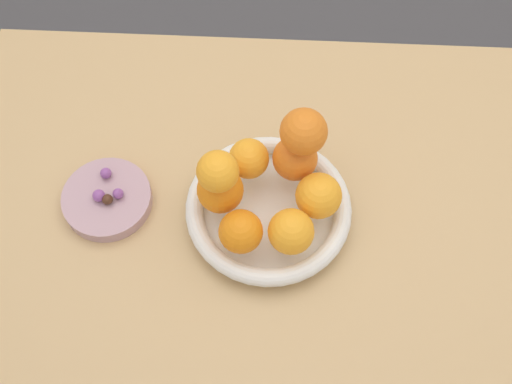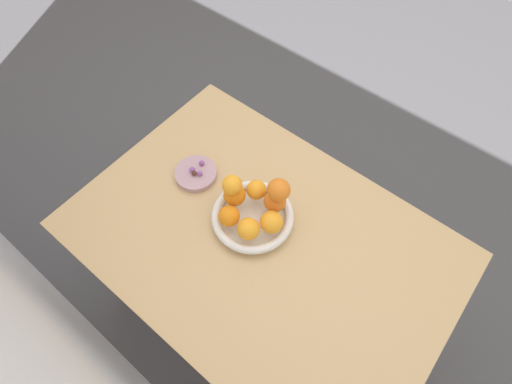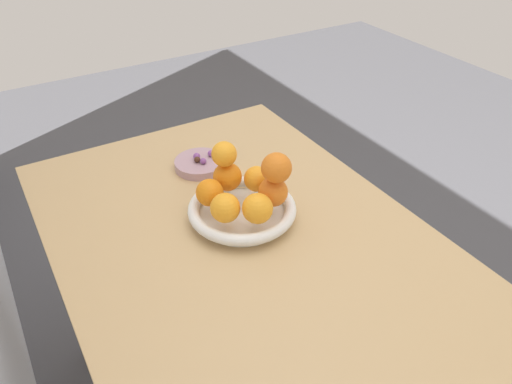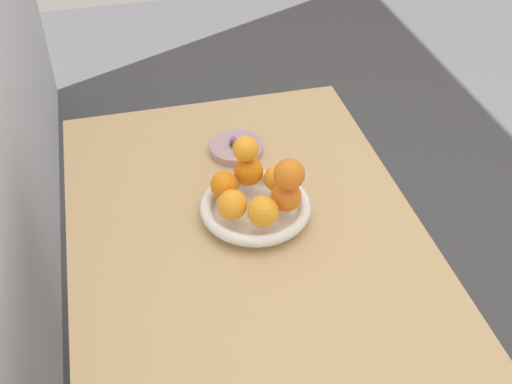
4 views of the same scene
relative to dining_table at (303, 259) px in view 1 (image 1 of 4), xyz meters
The scene contains 16 objects.
ground_plane 0.65m from the dining_table, ahead, with size 6.00×6.00×0.00m, color #4C4C51.
dining_table is the anchor object (origin of this frame).
fruit_bowl 0.13m from the dining_table, 28.10° to the right, with size 0.25×0.25×0.04m.
candy_dish 0.32m from the dining_table, ahead, with size 0.13×0.13×0.02m, color #B28C99.
orange_0 0.16m from the dining_table, 46.40° to the left, with size 0.06×0.06×0.06m, color orange.
orange_1 0.16m from the dining_table, 111.27° to the right, with size 0.07×0.07×0.07m, color orange.
orange_2 0.19m from the dining_table, 75.86° to the right, with size 0.07×0.07×0.07m, color orange.
orange_3 0.20m from the dining_table, 44.46° to the right, with size 0.06×0.06×0.06m, color orange.
orange_4 0.21m from the dining_table, 14.19° to the right, with size 0.07×0.07×0.07m, color orange.
orange_5 0.19m from the dining_table, 17.46° to the left, with size 0.06×0.06×0.06m, color orange.
orange_6 0.25m from the dining_table, 81.01° to the right, with size 0.07×0.07×0.07m, color orange.
orange_7 0.26m from the dining_table, 11.58° to the right, with size 0.06×0.06×0.06m, color orange.
candy_ball_0 0.34m from the dining_table, 13.92° to the right, with size 0.02×0.02×0.02m, color #8C4C99.
candy_ball_1 0.33m from the dining_table, ahead, with size 0.02×0.02×0.02m, color #8C4C99.
candy_ball_2 0.31m from the dining_table, ahead, with size 0.02×0.02×0.02m, color #8C4C99.
candy_ball_3 0.32m from the dining_table, ahead, with size 0.02×0.02×0.02m, color #472819.
Camera 1 is at (0.06, 0.40, 1.61)m, focal length 45.00 mm.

